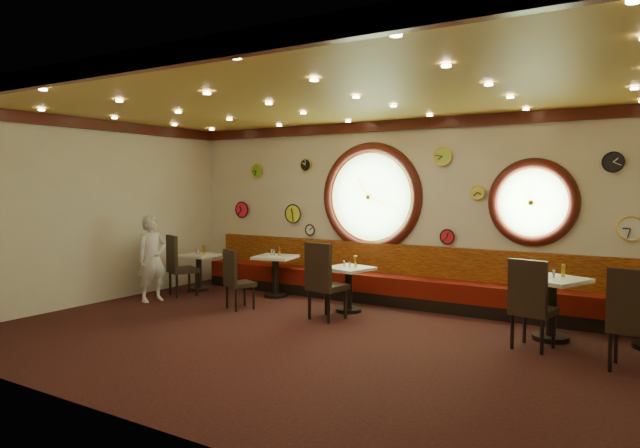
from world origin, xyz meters
The scene contains 49 objects.
floor centered at (0.00, 0.00, 0.00)m, with size 9.00×6.00×0.00m, color black.
ceiling centered at (0.00, 0.00, 3.20)m, with size 9.00×6.00×0.02m, color #BB8F34.
wall_back centered at (0.00, 3.00, 1.60)m, with size 9.00×0.02×3.20m, color beige.
wall_front centered at (0.00, -3.00, 1.60)m, with size 9.00×0.02×3.20m, color beige.
wall_left centered at (-4.50, 0.00, 1.60)m, with size 0.02×6.00×3.20m, color beige.
molding_back centered at (0.00, 2.95, 3.11)m, with size 9.00×0.10×0.18m, color #380F0A.
molding_front centered at (0.00, -2.95, 3.11)m, with size 9.00×0.10×0.18m, color #380F0A.
molding_left centered at (-4.45, 0.00, 3.11)m, with size 0.10×6.00×0.18m, color #380F0A.
banquette_base centered at (0.00, 2.72, 0.10)m, with size 8.00×0.55×0.20m, color black.
banquette_seat centered at (0.00, 2.72, 0.35)m, with size 8.00×0.55×0.30m, color #560D07.
banquette_back centered at (0.00, 2.94, 0.75)m, with size 8.00×0.10×0.55m, color #620F07.
porthole_left_glass centered at (-0.60, 3.00, 1.85)m, with size 1.66×1.66×0.02m, color #97C979.
porthole_left_frame centered at (-0.60, 2.98, 1.85)m, with size 1.98×1.98×0.18m, color #380F0A.
porthole_left_ring centered at (-0.60, 2.95, 1.85)m, with size 1.61×1.61×0.03m, color yellow.
porthole_right_glass centered at (2.20, 3.00, 1.80)m, with size 1.10×1.10×0.02m, color #97C979.
porthole_right_frame centered at (2.20, 2.98, 1.80)m, with size 1.38×1.38×0.18m, color #380F0A.
porthole_right_ring centered at (2.20, 2.95, 1.80)m, with size 1.09×1.09×0.03m, color yellow.
wall_clock_0 centered at (3.30, 2.96, 2.40)m, with size 0.28×0.28×0.03m, color black.
wall_clock_1 centered at (0.85, 2.96, 1.20)m, with size 0.24×0.24×0.03m, color red.
wall_clock_2 centered at (-3.60, 2.96, 1.55)m, with size 0.32×0.32×0.03m, color red.
wall_clock_3 centered at (3.55, 2.96, 1.45)m, with size 0.34×0.34×0.03m, color silver.
wall_clock_4 centered at (1.35, 2.96, 1.95)m, with size 0.22×0.22×0.03m, color #D6CD47.
wall_clock_5 centered at (-3.20, 2.96, 2.35)m, with size 0.26×0.26×0.03m, color #67AA22.
wall_clock_6 centered at (-2.00, 2.96, 2.45)m, with size 0.24×0.24×0.03m, color black.
wall_clock_7 centered at (-1.90, 2.96, 1.20)m, with size 0.20×0.20×0.03m, color white.
wall_clock_8 centered at (0.75, 2.96, 2.55)m, with size 0.30×0.30×0.03m, color #ACD241.
wall_clock_9 centered at (-2.30, 2.96, 1.50)m, with size 0.36×0.36×0.03m, color yellow.
table_a centered at (-3.83, 1.90, 0.45)m, with size 0.71×0.71×0.71m.
table_b centered at (-2.16, 2.18, 0.48)m, with size 0.82×0.82×0.76m.
table_c centered at (-0.40, 1.79, 0.46)m, with size 0.80×0.80×0.74m.
table_d centered at (2.73, 1.75, 0.53)m, with size 1.00×1.00×0.84m.
chair_a centered at (-3.74, 1.26, 0.65)m, with size 0.63×0.63×0.70m.
chair_b centered at (-2.07, 0.93, 0.57)m, with size 0.55×0.55×0.62m.
chair_c centered at (-0.44, 1.07, 0.68)m, with size 0.58×0.58×0.74m.
chair_d centered at (2.59, 1.10, 0.66)m, with size 0.56×0.56×0.71m.
chair_e centered at (3.73, 0.78, 0.67)m, with size 0.52×0.52×0.72m.
condiment_a_salt centered at (-3.87, 1.94, 0.76)m, with size 0.04×0.04×0.10m, color silver.
condiment_b_salt centered at (-2.28, 2.22, 0.82)m, with size 0.04×0.04×0.11m, color silver.
condiment_c_salt centered at (-0.48, 1.79, 0.78)m, with size 0.04×0.04×0.10m, color silver.
condiment_d_salt centered at (2.63, 1.81, 0.89)m, with size 0.04×0.04×0.10m, color silver.
condiment_a_pepper centered at (-3.83, 1.85, 0.76)m, with size 0.04×0.04×0.10m, color silver.
condiment_b_pepper centered at (-2.20, 2.19, 0.81)m, with size 0.04×0.04×0.10m, color silver.
condiment_c_pepper centered at (-0.36, 1.77, 0.78)m, with size 0.03×0.03×0.09m, color silver.
condiment_d_pepper centered at (2.75, 1.71, 0.90)m, with size 0.04×0.04×0.11m, color silver.
condiment_a_bottle centered at (-3.79, 2.00, 0.79)m, with size 0.05×0.05×0.17m, color gold.
condiment_b_bottle centered at (-2.10, 2.23, 0.85)m, with size 0.05×0.05×0.17m, color #CA862F.
condiment_c_bottle centered at (-0.30, 1.85, 0.83)m, with size 0.06×0.06×0.18m, color yellow.
condiment_d_bottle centered at (2.84, 1.88, 0.93)m, with size 0.05×0.05×0.18m, color gold.
waiter centered at (-3.76, 0.67, 0.76)m, with size 0.56×0.37×1.53m, color silver.
Camera 1 is at (4.09, -6.25, 2.08)m, focal length 32.00 mm.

